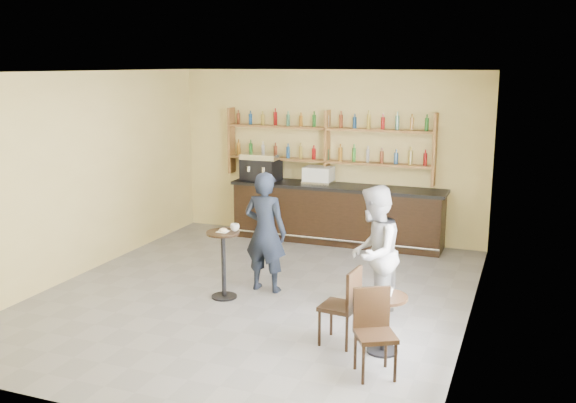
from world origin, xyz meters
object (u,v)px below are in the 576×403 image
(bar_counter, at_px, (337,214))
(patron_second, at_px, (374,253))
(chair_west, at_px, (339,306))
(cafe_table, at_px, (383,324))
(chair_south, at_px, (376,335))
(pastry_case, at_px, (319,175))
(pedestal_table, at_px, (224,265))
(man_main, at_px, (265,232))
(espresso_machine, at_px, (261,167))

(bar_counter, relative_size, patron_second, 2.27)
(bar_counter, height_order, chair_west, bar_counter)
(cafe_table, bearing_deg, chair_south, -85.24)
(pastry_case, bearing_deg, patron_second, -68.29)
(bar_counter, distance_m, pedestal_table, 3.47)
(pastry_case, xyz_separation_m, cafe_table, (2.25, -4.36, -0.91))
(pedestal_table, xyz_separation_m, man_main, (0.44, 0.51, 0.40))
(patron_second, bearing_deg, chair_west, -9.30)
(bar_counter, height_order, pedestal_table, bar_counter)
(man_main, bearing_deg, chair_south, 138.76)
(pastry_case, xyz_separation_m, chair_west, (1.70, -4.31, -0.78))
(patron_second, bearing_deg, pedestal_table, -87.19)
(chair_south, bearing_deg, pedestal_table, 120.01)
(bar_counter, height_order, cafe_table, bar_counter)
(chair_south, xyz_separation_m, patron_second, (-0.42, 1.58, 0.42))
(espresso_machine, relative_size, man_main, 0.40)
(pastry_case, distance_m, pedestal_table, 3.51)
(man_main, distance_m, cafe_table, 2.61)
(espresso_machine, relative_size, chair_west, 0.75)
(patron_second, bearing_deg, bar_counter, -154.01)
(bar_counter, bearing_deg, chair_west, -72.81)
(man_main, distance_m, patron_second, 1.80)
(espresso_machine, height_order, pedestal_table, espresso_machine)
(bar_counter, relative_size, pedestal_table, 4.11)
(man_main, xyz_separation_m, chair_south, (2.15, -2.05, -0.42))
(pedestal_table, height_order, chair_south, pedestal_table)
(pedestal_table, bearing_deg, man_main, 49.39)
(espresso_machine, bearing_deg, chair_west, -51.64)
(chair_west, relative_size, patron_second, 0.54)
(pastry_case, distance_m, man_main, 2.93)
(espresso_machine, height_order, chair_south, espresso_machine)
(bar_counter, xyz_separation_m, patron_second, (1.52, -3.37, 0.34))
(pastry_case, distance_m, patron_second, 3.88)
(chair_west, bearing_deg, patron_second, 175.32)
(espresso_machine, height_order, pastry_case, espresso_machine)
(pastry_case, bearing_deg, chair_south, -72.56)
(bar_counter, relative_size, chair_west, 4.23)
(pastry_case, xyz_separation_m, pedestal_table, (-0.29, -3.41, -0.77))
(bar_counter, relative_size, chair_south, 4.28)
(pedestal_table, bearing_deg, bar_counter, 79.13)
(chair_south, distance_m, patron_second, 1.69)
(chair_west, bearing_deg, chair_south, 49.14)
(bar_counter, distance_m, pastry_case, 0.80)
(pastry_case, bearing_deg, bar_counter, -7.44)
(espresso_machine, relative_size, pedestal_table, 0.73)
(pedestal_table, distance_m, cafe_table, 2.71)
(pedestal_table, bearing_deg, pastry_case, 85.16)
(pastry_case, bearing_deg, man_main, -94.54)
(cafe_table, xyz_separation_m, chair_south, (0.05, -0.60, 0.12))
(pedestal_table, bearing_deg, espresso_machine, 104.56)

